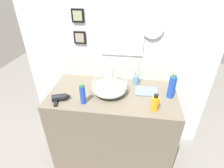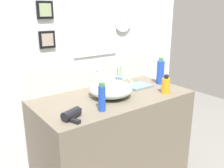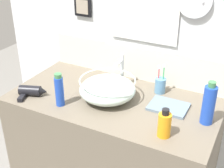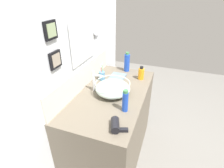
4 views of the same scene
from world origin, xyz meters
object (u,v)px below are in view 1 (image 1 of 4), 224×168
(glass_bowl_sink, at_px, (110,87))
(hand_towel, at_px, (146,91))
(toothbrush_cup, at_px, (136,80))
(shampoo_bottle, at_px, (83,94))
(faucet, at_px, (112,73))
(spray_bottle, at_px, (155,103))
(hair_drier, at_px, (61,98))
(soap_dispenser, at_px, (172,87))

(glass_bowl_sink, bearing_deg, hand_towel, 11.09)
(toothbrush_cup, relative_size, shampoo_bottle, 0.97)
(shampoo_bottle, bearing_deg, faucet, 60.31)
(spray_bottle, distance_m, shampoo_bottle, 0.64)
(faucet, bearing_deg, spray_bottle, -42.10)
(glass_bowl_sink, height_order, hair_drier, glass_bowl_sink)
(glass_bowl_sink, distance_m, soap_dispenser, 0.59)
(hand_towel, bearing_deg, faucet, 162.02)
(toothbrush_cup, height_order, shampoo_bottle, shampoo_bottle)
(glass_bowl_sink, relative_size, soap_dispenser, 1.38)
(toothbrush_cup, relative_size, spray_bottle, 1.25)
(spray_bottle, bearing_deg, shampoo_bottle, 179.45)
(hair_drier, distance_m, shampoo_bottle, 0.23)
(glass_bowl_sink, xyz_separation_m, toothbrush_cup, (0.25, 0.22, -0.02))
(toothbrush_cup, distance_m, spray_bottle, 0.45)
(glass_bowl_sink, bearing_deg, hair_drier, -157.59)
(toothbrush_cup, xyz_separation_m, hand_towel, (0.11, -0.15, -0.04))
(glass_bowl_sink, distance_m, shampoo_bottle, 0.29)
(faucet, relative_size, soap_dispenser, 0.90)
(hair_drier, bearing_deg, glass_bowl_sink, 22.41)
(shampoo_bottle, relative_size, soap_dispenser, 0.83)
(spray_bottle, xyz_separation_m, hand_towel, (-0.06, 0.26, -0.06))
(faucet, height_order, hair_drier, faucet)
(faucet, distance_m, hair_drier, 0.58)
(faucet, height_order, shampoo_bottle, faucet)
(spray_bottle, bearing_deg, glass_bowl_sink, 155.41)
(hair_drier, xyz_separation_m, soap_dispenser, (1.02, 0.20, 0.08))
(hair_drier, height_order, soap_dispenser, soap_dispenser)
(shampoo_bottle, bearing_deg, hand_towel, 24.14)
(hair_drier, xyz_separation_m, toothbrush_cup, (0.69, 0.40, 0.02))
(faucet, bearing_deg, toothbrush_cup, 7.64)
(hair_drier, height_order, toothbrush_cup, toothbrush_cup)
(toothbrush_cup, distance_m, hand_towel, 0.19)
(shampoo_bottle, distance_m, hand_towel, 0.64)
(glass_bowl_sink, distance_m, faucet, 0.20)
(faucet, xyz_separation_m, hand_towel, (0.36, -0.12, -0.12))
(faucet, distance_m, soap_dispenser, 0.61)
(toothbrush_cup, relative_size, hand_towel, 0.89)
(hair_drier, bearing_deg, soap_dispenser, 11.11)
(hair_drier, relative_size, hand_towel, 0.83)
(faucet, relative_size, spray_bottle, 1.41)
(glass_bowl_sink, xyz_separation_m, spray_bottle, (0.42, -0.19, -0.00))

